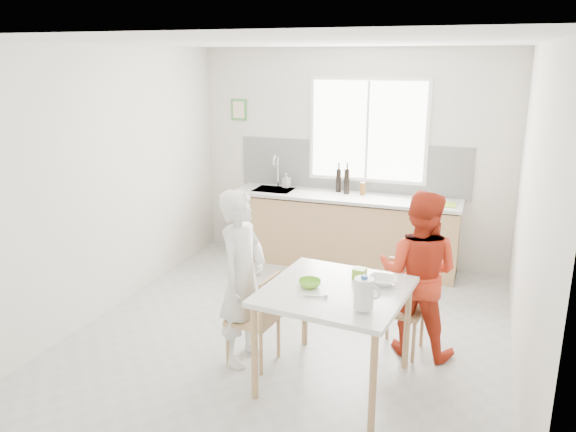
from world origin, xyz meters
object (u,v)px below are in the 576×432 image
at_px(dining_table, 335,299).
at_px(person_white, 242,278).
at_px(person_red, 418,274).
at_px(bowl_green, 310,283).
at_px(wine_bottle_b, 339,180).
at_px(bowl_white, 382,281).
at_px(milk_jug, 364,293).
at_px(wine_bottle_a, 347,181).
at_px(chair_left, 259,315).
at_px(chair_far, 403,302).

xyz_separation_m(dining_table, person_white, (-0.84, 0.09, 0.03)).
height_order(person_red, bowl_green, person_red).
distance_m(person_red, bowl_green, 1.09).
xyz_separation_m(dining_table, wine_bottle_b, (-0.72, 2.81, 0.33)).
bearing_deg(bowl_green, bowl_white, 24.88).
xyz_separation_m(person_red, milk_jug, (-0.26, -1.06, 0.21)).
bearing_deg(wine_bottle_a, person_white, -95.24).
relative_size(chair_left, wine_bottle_b, 2.74).
relative_size(bowl_green, bowl_white, 0.79).
bearing_deg(chair_far, dining_table, -113.32).
bearing_deg(wine_bottle_a, wine_bottle_b, 150.40).
xyz_separation_m(dining_table, milk_jug, (0.29, -0.31, 0.22)).
bearing_deg(person_red, dining_table, 59.74).
distance_m(chair_left, bowl_green, 0.63).
relative_size(milk_jug, wine_bottle_a, 0.78).
height_order(chair_far, wine_bottle_a, wine_bottle_a).
relative_size(chair_far, bowl_green, 4.57).
relative_size(person_white, milk_jug, 6.13).
bearing_deg(bowl_white, milk_jug, -93.51).
xyz_separation_m(person_red, wine_bottle_a, (-1.15, 1.99, 0.33)).
distance_m(chair_far, person_white, 1.48).
bearing_deg(chair_left, bowl_white, 104.20).
xyz_separation_m(person_red, wine_bottle_b, (-1.27, 2.06, 0.32)).
bearing_deg(chair_left, wine_bottle_b, -173.11).
distance_m(milk_jug, wine_bottle_b, 3.29).
bearing_deg(milk_jug, chair_left, 164.55).
height_order(chair_left, wine_bottle_b, wine_bottle_b).
height_order(person_white, bowl_white, person_white).
relative_size(dining_table, chair_far, 1.44).
bearing_deg(chair_left, chair_far, 128.04).
bearing_deg(dining_table, chair_left, 173.91).
relative_size(person_white, wine_bottle_b, 5.12).
distance_m(dining_table, bowl_white, 0.41).
bearing_deg(person_red, milk_jug, 82.36).
relative_size(chair_left, chair_far, 1.00).
bearing_deg(person_red, chair_left, 34.80).
bearing_deg(person_white, chair_far, -55.85).
bearing_deg(wine_bottle_a, bowl_white, -69.91).
distance_m(chair_left, wine_bottle_a, 2.74).
xyz_separation_m(person_white, person_red, (1.39, 0.66, -0.02)).
height_order(milk_jug, wine_bottle_b, wine_bottle_b).
bearing_deg(person_white, person_red, -58.58).
height_order(chair_far, milk_jug, milk_jug).
bearing_deg(person_white, wine_bottle_b, 3.57).
xyz_separation_m(chair_far, bowl_white, (-0.11, -0.55, 0.40)).
height_order(dining_table, bowl_white, bowl_white).
relative_size(dining_table, person_white, 0.77).
bearing_deg(person_red, wine_bottle_a, -53.91).
bearing_deg(person_white, milk_jug, -103.43).
distance_m(person_white, bowl_green, 0.65).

